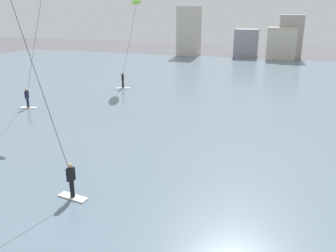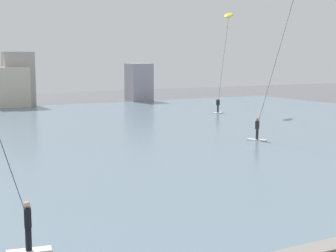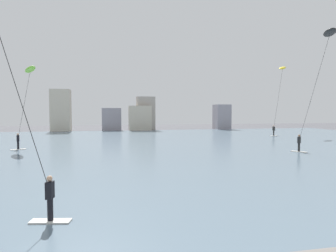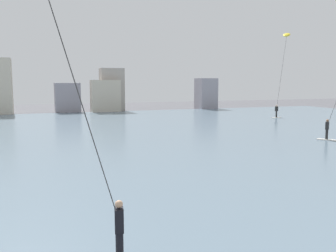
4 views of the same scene
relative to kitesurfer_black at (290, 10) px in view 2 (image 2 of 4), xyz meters
name	(u,v)px [view 2 (image 2 of 4)]	position (x,y,z in m)	size (l,w,h in m)	color
water_bay	(24,142)	(-15.39, 10.50, -9.18)	(84.00, 52.00, 0.10)	slate
kitesurfer_black	(290,10)	(0.00, 0.00, 0.00)	(2.40, 5.57, 10.46)	silver
kitesurfer_yellow	(227,27)	(9.05, 20.41, 0.17)	(4.15, 2.94, 11.06)	silver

